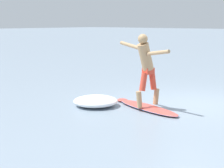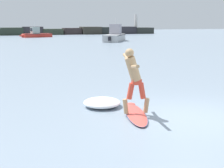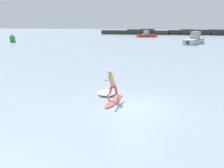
% 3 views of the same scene
% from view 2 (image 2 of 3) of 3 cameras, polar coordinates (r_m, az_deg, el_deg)
% --- Properties ---
extents(ground_plane, '(200.00, 200.00, 0.00)m').
position_cam_2_polar(ground_plane, '(9.04, 14.25, -5.89)').
color(ground_plane, gray).
extents(rock_jetty_breakwater, '(42.79, 4.84, 4.52)m').
position_cam_2_polar(rock_jetty_breakwater, '(70.82, -7.40, 9.61)').
color(rock_jetty_breakwater, '#35312D').
rests_on(rock_jetty_breakwater, ground).
extents(surfboard, '(1.13, 2.41, 0.22)m').
position_cam_2_polar(surfboard, '(8.93, 4.35, -5.49)').
color(surfboard, '#DC4D43').
rests_on(surfboard, ground).
extents(surfer, '(0.79, 1.69, 1.83)m').
position_cam_2_polar(surfer, '(8.61, 3.95, 1.60)').
color(surfer, tan).
rests_on(surfer, surfboard).
extents(fishing_boat_near_jetty, '(6.09, 2.97, 2.71)m').
position_cam_2_polar(fishing_boat_near_jetty, '(57.96, -13.72, 8.85)').
color(fishing_boat_near_jetty, red).
rests_on(fishing_boat_near_jetty, ground).
extents(small_boat_offshore, '(5.30, 7.43, 3.28)m').
position_cam_2_polar(small_boat_offshore, '(44.82, 0.56, 8.78)').
color(small_boat_offshore, '#ADAFAF').
rests_on(small_boat_offshore, ground).
extents(wave_foam_at_tail, '(1.64, 1.64, 0.27)m').
position_cam_2_polar(wave_foam_at_tail, '(9.79, -1.83, -3.41)').
color(wave_foam_at_tail, white).
rests_on(wave_foam_at_tail, ground).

